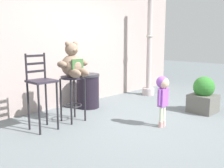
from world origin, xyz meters
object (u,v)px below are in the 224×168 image
bar_stool_with_teddy (73,89)px  bar_chair_empty (41,86)px  child_walking (163,90)px  trash_bin (88,91)px  lamppost (149,56)px  teddy_bear (73,64)px  planter_with_shrub (203,96)px

bar_stool_with_teddy → bar_chair_empty: 0.63m
child_walking → trash_bin: 1.84m
bar_stool_with_teddy → trash_bin: bearing=33.1°
lamppost → teddy_bear: bearing=-172.1°
teddy_bear → bar_chair_empty: teddy_bear is taller
trash_bin → bar_chair_empty: 1.53m
child_walking → trash_bin: bearing=-38.2°
teddy_bear → child_walking: teddy_bear is taller
teddy_bear → bar_chair_empty: (-0.61, 0.03, -0.32)m
bar_stool_with_teddy → lamppost: 2.77m
child_walking → lamppost: bearing=-88.3°
bar_stool_with_teddy → lamppost: lamppost is taller
child_walking → bar_stool_with_teddy: bearing=-7.2°
child_walking → lamppost: (1.88, 1.66, 0.40)m
trash_bin → lamppost: 2.04m
bar_stool_with_teddy → teddy_bear: teddy_bear is taller
trash_bin → planter_with_shrub: (1.36, -1.92, -0.03)m
bar_chair_empty → planter_with_shrub: (2.77, -1.41, -0.38)m
teddy_bear → bar_chair_empty: bearing=177.1°
bar_stool_with_teddy → bar_chair_empty: size_ratio=0.66×
bar_chair_empty → planter_with_shrub: 3.13m
bar_stool_with_teddy → lamppost: (2.72, 0.35, 0.44)m
bar_chair_empty → planter_with_shrub: bar_chair_empty is taller
child_walking → lamppost: size_ratio=0.33×
teddy_bear → lamppost: lamppost is taller
bar_stool_with_teddy → planter_with_shrub: (2.15, -1.41, -0.24)m
teddy_bear → lamppost: (2.72, 0.38, -0.01)m
trash_bin → bar_chair_empty: bearing=-159.9°
bar_chair_empty → child_walking: bearing=-42.1°
trash_bin → planter_with_shrub: size_ratio=1.01×
teddy_bear → trash_bin: (0.79, 0.54, -0.66)m
teddy_bear → bar_stool_with_teddy: bearing=90.0°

